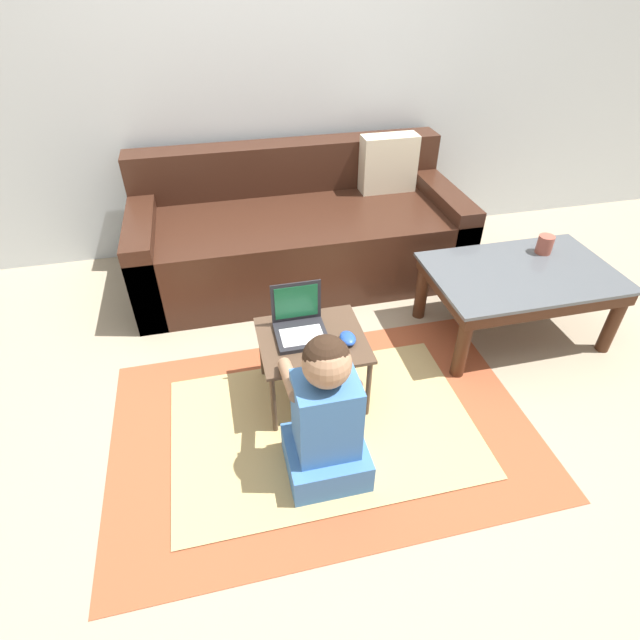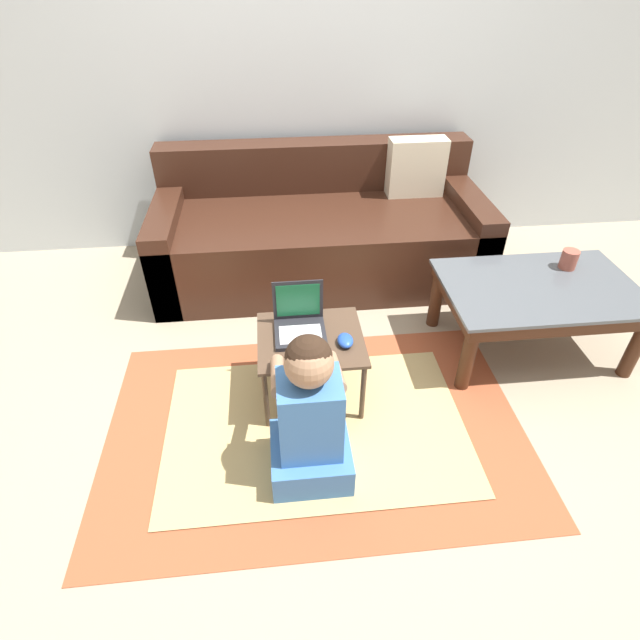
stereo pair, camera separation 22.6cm
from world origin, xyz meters
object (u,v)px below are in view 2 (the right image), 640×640
object	(u,v)px
computer_mouse	(345,340)
person_seated	(310,417)
coffee_table	(538,296)
cup_on_table	(569,259)
laptop	(300,325)
laptop_desk	(311,345)
couch	(321,232)

from	to	relation	value
computer_mouse	person_seated	bearing A→B (deg)	-116.91
coffee_table	cup_on_table	bearing A→B (deg)	35.70
coffee_table	computer_mouse	size ratio (longest dim) A/B	9.75
coffee_table	laptop	distance (m)	1.24
laptop_desk	computer_mouse	distance (m)	0.17
laptop_desk	laptop	bearing A→B (deg)	132.34
couch	computer_mouse	bearing A→B (deg)	-90.97
laptop_desk	person_seated	size ratio (longest dim) A/B	0.68
laptop_desk	person_seated	xyz separation A→B (m)	(-0.04, -0.44, 0.01)
couch	cup_on_table	bearing A→B (deg)	-32.44
laptop	cup_on_table	size ratio (longest dim) A/B	2.28
couch	person_seated	bearing A→B (deg)	-97.62
computer_mouse	person_seated	size ratio (longest dim) A/B	0.14
laptop	person_seated	bearing A→B (deg)	-89.76
coffee_table	laptop_desk	xyz separation A→B (m)	(-1.19, -0.23, -0.03)
person_seated	cup_on_table	distance (m)	1.66
cup_on_table	laptop	bearing A→B (deg)	-167.14
laptop_desk	cup_on_table	xyz separation A→B (m)	(1.40, 0.38, 0.15)
couch	laptop_desk	bearing A→B (deg)	-98.39
coffee_table	laptop_desk	bearing A→B (deg)	-169.15
laptop_desk	cup_on_table	distance (m)	1.45
laptop_desk	cup_on_table	world-z (taller)	cup_on_table
coffee_table	laptop	bearing A→B (deg)	-171.77
coffee_table	computer_mouse	distance (m)	1.08
laptop_desk	cup_on_table	size ratio (longest dim) A/B	4.74
coffee_table	cup_on_table	distance (m)	0.28
computer_mouse	laptop_desk	bearing A→B (deg)	158.70
coffee_table	cup_on_table	world-z (taller)	cup_on_table
laptop_desk	person_seated	bearing A→B (deg)	-95.58
couch	laptop	world-z (taller)	couch
laptop	coffee_table	bearing A→B (deg)	8.23
coffee_table	laptop_desk	world-z (taller)	coffee_table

